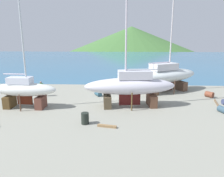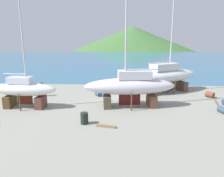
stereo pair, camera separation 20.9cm
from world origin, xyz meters
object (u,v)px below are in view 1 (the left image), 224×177
at_px(sailboat_mid_port, 166,75).
at_px(barrel_tipped_left, 98,94).
at_px(sailboat_far_slipway, 130,86).
at_px(barrel_by_slipway, 209,94).
at_px(worker, 41,89).
at_px(barrel_tipped_center, 223,110).
at_px(sailboat_large_starboard, 24,90).
at_px(barrel_blue_faded, 85,118).

distance_m(sailboat_mid_port, barrel_tipped_left, 8.62).
distance_m(sailboat_far_slipway, barrel_by_slipway, 9.92).
height_order(sailboat_mid_port, worker, sailboat_mid_port).
relative_size(worker, barrel_tipped_center, 1.98).
bearing_deg(sailboat_large_starboard, barrel_tipped_center, 0.18).
distance_m(barrel_by_slipway, barrel_blue_faded, 15.19).
xyz_separation_m(sailboat_far_slipway, barrel_tipped_center, (8.31, -1.51, -1.77)).
bearing_deg(sailboat_far_slipway, barrel_by_slipway, -164.53).
bearing_deg(barrel_tipped_center, sailboat_large_starboard, 178.16).
bearing_deg(sailboat_large_starboard, barrel_tipped_left, 35.82).
height_order(worker, barrel_tipped_center, worker).
bearing_deg(worker, sailboat_large_starboard, 10.32).
height_order(sailboat_large_starboard, barrel_tipped_left, sailboat_large_starboard).
distance_m(sailboat_far_slipway, barrel_blue_faded, 6.12).
distance_m(sailboat_large_starboard, sailboat_far_slipway, 10.16).
bearing_deg(barrel_tipped_left, sailboat_large_starboard, -146.20).
xyz_separation_m(sailboat_mid_port, barrel_tipped_left, (-8.06, -2.49, -1.78)).
distance_m(worker, barrel_blue_faded, 9.96).
relative_size(sailboat_mid_port, barrel_tipped_center, 17.15).
bearing_deg(sailboat_large_starboard, sailboat_mid_port, 27.26).
bearing_deg(barrel_blue_faded, worker, 129.00).
height_order(barrel_tipped_center, barrel_blue_faded, barrel_blue_faded).
distance_m(sailboat_large_starboard, barrel_blue_faded, 7.52).
height_order(sailboat_far_slipway, sailboat_mid_port, sailboat_mid_port).
distance_m(worker, barrel_tipped_center, 18.85).
relative_size(barrel_tipped_center, barrel_blue_faded, 0.96).
distance_m(barrel_by_slipway, barrel_tipped_center, 5.20).
distance_m(barrel_by_slipway, barrel_tipped_left, 12.57).
distance_m(sailboat_mid_port, barrel_by_slipway, 5.38).
height_order(sailboat_large_starboard, sailboat_far_slipway, sailboat_far_slipway).
relative_size(worker, barrel_by_slipway, 2.03).
bearing_deg(barrel_blue_faded, barrel_tipped_left, 88.67).
bearing_deg(sailboat_far_slipway, worker, -23.77).
bearing_deg(barrel_blue_faded, barrel_tipped_center, 14.48).
distance_m(sailboat_far_slipway, sailboat_mid_port, 7.53).
height_order(sailboat_mid_port, barrel_tipped_left, sailboat_mid_port).
distance_m(barrel_tipped_left, barrel_blue_faded, 8.12).
bearing_deg(barrel_tipped_left, barrel_blue_faded, -91.33).
height_order(sailboat_mid_port, barrel_by_slipway, sailboat_mid_port).
xyz_separation_m(barrel_by_slipway, barrel_blue_faded, (-12.76, -8.24, 0.14)).
bearing_deg(sailboat_mid_port, barrel_tipped_left, 168.42).
height_order(sailboat_mid_port, barrel_tipped_center, sailboat_mid_port).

